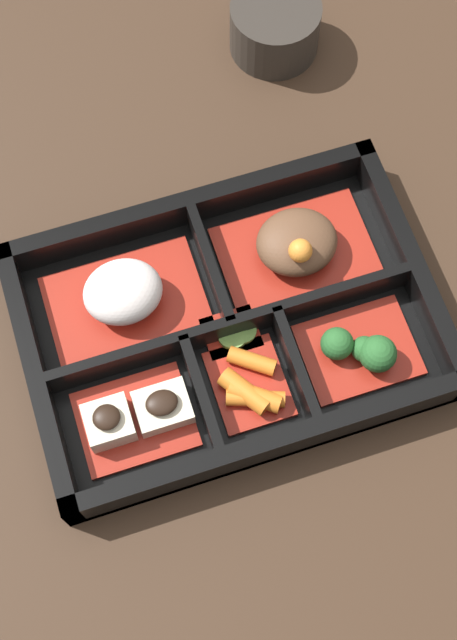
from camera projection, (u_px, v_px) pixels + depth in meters
ground_plane at (228, 331)px, 0.74m from camera, size 3.00×3.00×0.00m
bento_base at (228, 329)px, 0.73m from camera, size 0.33×0.23×0.01m
bento_rim at (229, 325)px, 0.72m from camera, size 0.33×0.23×0.04m
bowl_rice at (124, 295)px, 0.72m from camera, size 0.13×0.09×0.04m
bowl_stew at (297, 245)px, 0.73m from camera, size 0.13×0.09×0.05m
bowl_tofu at (135, 417)px, 0.69m from camera, size 0.09×0.07×0.04m
bowl_carrots at (249, 387)px, 0.70m from camera, size 0.06×0.07×0.02m
bowl_greens at (360, 350)px, 0.71m from camera, size 0.09×0.07×0.04m
bowl_pickles at (234, 333)px, 0.72m from camera, size 0.04×0.04×0.01m
tea_cup at (275, 26)px, 0.82m from camera, size 0.08×0.08×0.05m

